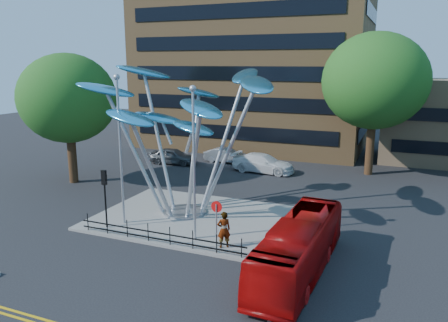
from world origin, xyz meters
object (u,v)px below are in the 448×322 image
at_px(street_lamp_left, 120,137).
at_px(red_bus, 299,248).
at_px(pedestrian, 224,230).
at_px(parked_car_left, 173,156).
at_px(tree_left, 68,99).
at_px(tree_right, 375,81).
at_px(no_entry_sign_island, 216,216).
at_px(leaf_sculpture, 183,107).
at_px(traffic_light_island, 105,187).
at_px(parked_car_right, 263,163).
at_px(parked_car_mid, 226,155).
at_px(street_lamp_right, 194,150).

distance_m(street_lamp_left, red_bus, 12.00).
relative_size(pedestrian, parked_car_left, 0.43).
distance_m(red_bus, parked_car_left, 23.94).
bearing_deg(street_lamp_left, parked_car_left, 108.76).
height_order(tree_left, parked_car_left, tree_left).
relative_size(street_lamp_left, red_bus, 0.95).
height_order(tree_right, no_entry_sign_island, tree_right).
height_order(tree_right, leaf_sculpture, tree_right).
bearing_deg(traffic_light_island, parked_car_right, 75.64).
height_order(tree_right, street_lamp_left, tree_right).
xyz_separation_m(leaf_sculpture, no_entry_sign_island, (4.07, -4.16, -5.06)).
xyz_separation_m(no_entry_sign_island, parked_car_mid, (-7.23, 18.94, -1.11)).
bearing_deg(street_lamp_right, traffic_light_island, -174.81).
relative_size(red_bus, parked_car_right, 1.65).
distance_m(no_entry_sign_island, parked_car_right, 16.90).
relative_size(parked_car_mid, parked_car_right, 0.76).
bearing_deg(parked_car_left, parked_car_mid, -64.59).
bearing_deg(no_entry_sign_island, red_bus, -13.44).
bearing_deg(parked_car_mid, traffic_light_island, -179.51).
bearing_deg(no_entry_sign_island, street_lamp_left, 171.39).
bearing_deg(no_entry_sign_island, parked_car_right, 99.32).
xyz_separation_m(street_lamp_right, no_entry_sign_island, (1.50, -0.48, -3.28)).
height_order(leaf_sculpture, street_lamp_left, leaf_sculpture).
bearing_deg(parked_car_mid, tree_left, 142.36).
distance_m(tree_right, leaf_sculpture, 18.37).
height_order(street_lamp_right, traffic_light_island, street_lamp_right).
bearing_deg(street_lamp_right, no_entry_sign_island, -17.87).
distance_m(leaf_sculpture, parked_car_mid, 16.32).
relative_size(street_lamp_left, pedestrian, 4.53).
relative_size(no_entry_sign_island, pedestrian, 1.26).
distance_m(no_entry_sign_island, red_bus, 4.76).
height_order(tree_left, leaf_sculpture, tree_left).
bearing_deg(street_lamp_right, parked_car_mid, 107.26).
height_order(no_entry_sign_island, red_bus, no_entry_sign_island).
height_order(street_lamp_right, no_entry_sign_island, street_lamp_right).
bearing_deg(red_bus, no_entry_sign_island, 168.80).
bearing_deg(pedestrian, no_entry_sign_island, -38.81).
bearing_deg(tree_left, street_lamp_left, -34.38).
relative_size(street_lamp_left, no_entry_sign_island, 3.59).
bearing_deg(no_entry_sign_island, street_lamp_right, 162.13).
relative_size(tree_right, street_lamp_right, 1.46).
xyz_separation_m(street_lamp_right, pedestrian, (1.92, -0.50, -3.97)).
height_order(leaf_sculpture, pedestrian, leaf_sculpture).
height_order(tree_left, traffic_light_island, tree_left).
bearing_deg(no_entry_sign_island, tree_right, 72.88).
distance_m(street_lamp_right, pedestrian, 4.44).
bearing_deg(tree_left, parked_car_mid, 52.57).
xyz_separation_m(tree_left, leaf_sculpture, (11.93, -3.32, 0.08)).
bearing_deg(pedestrian, leaf_sculpture, -79.56).
bearing_deg(red_bus, pedestrian, 167.72).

